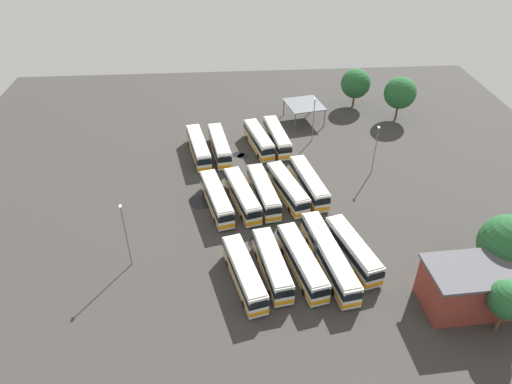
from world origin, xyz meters
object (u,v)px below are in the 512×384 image
maintenance_shelter (304,105)px  lamp_post_far_corner (314,118)px  bus_row0_slot4 (277,137)px  tree_south_edge (400,93)px  tree_east_edge (509,244)px  bus_row1_slot2 (263,192)px  lamp_post_by_building (126,234)px  tree_north_edge (508,300)px  bus_row1_slot3 (287,188)px  bus_row0_slot0 (198,147)px  bus_row2_slot0 (244,274)px  depot_building (472,287)px  bus_row0_slot1 (219,146)px  bus_row1_slot0 (216,198)px  bus_row2_slot2 (302,262)px  bus_row1_slot4 (309,183)px  lamp_post_near_entrance (375,148)px  bus_row2_slot3 (329,256)px  bus_row2_slot4 (353,250)px  bus_row2_slot1 (272,265)px  tree_west_edge (356,83)px  bus_row0_slot3 (259,140)px  bus_row1_slot1 (242,195)px

maintenance_shelter → lamp_post_far_corner: bearing=2.1°
bus_row0_slot4 → tree_south_edge: 27.80m
lamp_post_far_corner → tree_east_edge: size_ratio=0.93×
bus_row1_slot2 → lamp_post_by_building: lamp_post_by_building is taller
bus_row0_slot4 → tree_north_edge: bearing=24.5°
bus_row1_slot3 → bus_row0_slot0: bearing=-134.6°
bus_row1_slot3 → bus_row2_slot0: size_ratio=1.01×
lamp_post_by_building → bus_row1_slot3: bearing=120.9°
bus_row1_slot3 → depot_building: bearing=38.6°
bus_row0_slot1 → tree_south_edge: bearing=108.0°
bus_row1_slot0 → bus_row2_slot2: bearing=36.3°
bus_row1_slot4 → lamp_post_far_corner: lamp_post_far_corner is taller
bus_row2_slot0 → lamp_post_near_entrance: (-24.60, 23.27, 2.92)m
bus_row2_slot3 → tree_east_edge: bearing=80.6°
bus_row0_slot1 → lamp_post_far_corner: bearing=102.6°
bus_row1_slot0 → bus_row2_slot2: size_ratio=0.96×
bus_row1_slot2 → lamp_post_near_entrance: lamp_post_near_entrance is taller
bus_row2_slot0 → bus_row2_slot4: size_ratio=1.02×
bus_row2_slot0 → bus_row2_slot1: 3.86m
bus_row2_slot2 → tree_west_edge: bearing=159.0°
bus_row2_slot3 → maintenance_shelter: maintenance_shelter is taller
bus_row0_slot0 → bus_row1_slot3: (14.07, 14.24, -0.00)m
bus_row0_slot0 → lamp_post_near_entrance: (7.63, 29.72, 2.92)m
tree_east_edge → bus_row1_slot2: bearing=-123.3°
bus_row1_slot0 → bus_row0_slot0: bearing=-168.9°
bus_row1_slot3 → lamp_post_near_entrance: 17.01m
bus_row2_slot0 → tree_south_edge: bearing=142.7°
bus_row0_slot0 → bus_row0_slot3: size_ratio=1.09×
bus_row0_slot3 → bus_row2_slot4: 32.50m
bus_row2_slot0 → bus_row2_slot4: 14.92m
bus_row1_slot2 → tree_east_edge: bearing=56.7°
bus_row1_slot3 → bus_row2_slot3: same height
bus_row2_slot0 → tree_south_edge: (-44.43, 33.85, 3.88)m
tree_east_edge → lamp_post_by_building: bearing=-97.1°
bus_row1_slot3 → bus_row2_slot4: bearing=24.4°
bus_row1_slot1 → bus_row2_slot0: bearing=-2.0°
bus_row0_slot1 → depot_building: depot_building is taller
bus_row0_slot1 → tree_west_edge: (-18.69, 29.26, 3.33)m
lamp_post_near_entrance → lamp_post_by_building: bearing=-62.3°
bus_row1_slot4 → bus_row1_slot2: bearing=-75.0°
bus_row1_slot0 → tree_north_edge: tree_north_edge is taller
bus_row1_slot2 → lamp_post_far_corner: bearing=149.9°
tree_north_edge → bus_row1_slot1: bearing=-133.3°
bus_row1_slot3 → bus_row2_slot3: bearing=12.0°
bus_row2_slot0 → lamp_post_far_corner: (-36.52, 14.95, 2.91)m
bus_row2_slot0 → lamp_post_far_corner: lamp_post_far_corner is taller
bus_row0_slot4 → tree_south_edge: bearing=110.2°
bus_row1_slot2 → tree_north_edge: 36.26m
bus_row1_slot1 → depot_building: bearing=49.6°
bus_row2_slot4 → lamp_post_far_corner: lamp_post_far_corner is taller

